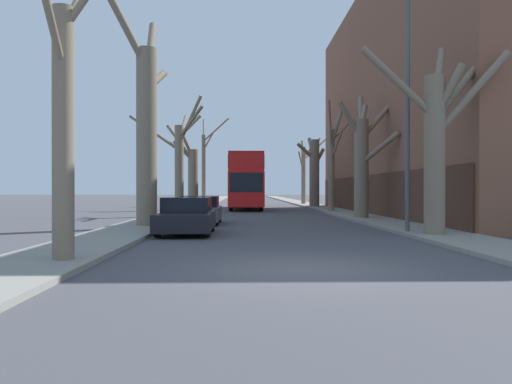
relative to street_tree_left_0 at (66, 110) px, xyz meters
name	(u,v)px	position (x,y,z in m)	size (l,w,h in m)	color
ground_plane	(303,269)	(4.91, -0.76, -3.26)	(300.00, 300.00, 0.00)	#424247
sidewalk_left	(207,202)	(-0.55, 49.24, -3.20)	(2.35, 120.00, 0.12)	gray
sidewalk_right	(298,202)	(10.36, 49.24, -3.20)	(2.35, 120.00, 0.12)	gray
building_facade_right	(443,99)	(16.53, 21.07, 4.15)	(10.08, 30.75, 14.84)	brown
street_tree_left_0	(66,110)	(0.00, 0.00, 0.00)	(1.92, 4.04, 7.96)	#7A6B56
street_tree_left_1	(146,125)	(-0.30, 10.22, 0.99)	(2.20, 3.62, 9.49)	#7A6B56
street_tree_left_2	(179,160)	(-0.10, 19.37, 0.12)	(4.67, 4.23, 7.10)	#7A6B56
street_tree_left_3	(191,173)	(-0.31, 28.20, -0.41)	(2.71, 2.69, 6.80)	#7A6B56
street_tree_left_4	(205,166)	(0.00, 37.72, 0.65)	(2.77, 3.30, 8.62)	#7A6B56
street_tree_right_0	(437,139)	(10.12, 5.71, -0.02)	(4.89, 2.03, 6.58)	#7A6B56
street_tree_right_1	(363,159)	(10.09, 15.76, -0.03)	(3.54, 4.31, 6.98)	#7A6B56
street_tree_right_2	(333,160)	(10.07, 24.44, 0.44)	(3.08, 3.46, 7.85)	#7A6B56
street_tree_right_3	(314,171)	(10.02, 33.42, -0.04)	(2.73, 1.99, 6.30)	#7A6B56
street_tree_right_4	(304,171)	(10.23, 42.11, 0.29)	(3.42, 3.80, 7.14)	#7A6B56
double_decker_bus	(246,179)	(3.94, 30.05, -0.80)	(2.63, 11.47, 4.33)	red
parked_car_0	(187,216)	(1.71, 7.23, -2.63)	(1.85, 4.00, 1.31)	black
parked_car_1	(200,210)	(1.71, 12.65, -2.64)	(1.88, 4.11, 1.29)	#4C5156
lamp_post	(405,98)	(9.45, 6.90, 1.57)	(1.40, 0.20, 8.73)	#4C4F54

